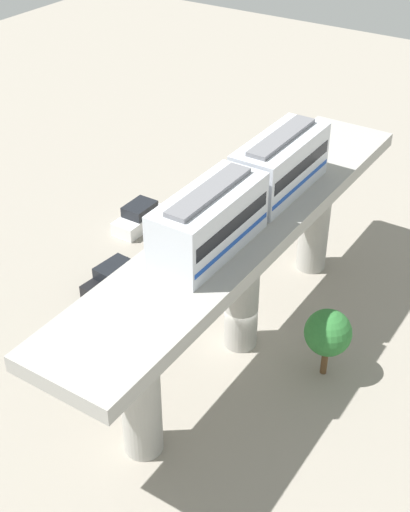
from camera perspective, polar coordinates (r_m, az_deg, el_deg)
name	(u,v)px	position (r m, az deg, el deg)	size (l,w,h in m)	color
ground_plane	(240,342)	(40.76, 2.86, -6.98)	(120.00, 120.00, 0.00)	gray
viaduct	(243,253)	(36.97, 3.13, 0.26)	(5.20, 28.00, 8.31)	#A8A59E
train	(247,191)	(35.17, 3.43, 5.29)	(2.64, 13.55, 3.24)	silver
parked_car_black	(114,279)	(44.60, -7.35, -1.88)	(2.20, 4.35, 1.76)	black
parked_car_white	(139,217)	(50.74, -5.35, 3.14)	(1.81, 4.20, 1.76)	white
tree_near_viaduct	(328,333)	(37.57, 9.94, -6.16)	(2.53, 2.53, 4.09)	brown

